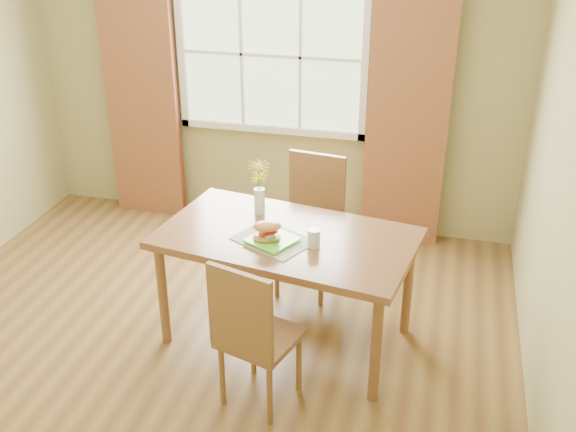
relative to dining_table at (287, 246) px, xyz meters
The scene contains 12 objects.
room 0.88m from the dining_table, 162.22° to the right, with size 4.24×3.84×2.74m.
window 1.95m from the dining_table, 108.26° to the left, with size 1.62×0.06×1.32m.
curtain_left 2.38m from the dining_table, 136.86° to the left, with size 0.65×0.08×2.20m, color maroon.
curtain_right 1.75m from the dining_table, 69.72° to the left, with size 0.65×0.08×2.20m, color maroon.
dining_table is the anchor object (origin of this frame).
chair_near 0.72m from the dining_table, 91.98° to the right, with size 0.50×0.50×0.97m.
chair_far 0.72m from the dining_table, 89.01° to the left, with size 0.48×0.48×1.03m.
placemat 0.14m from the dining_table, 124.41° to the right, with size 0.45×0.33×0.01m, color #B7C3A5.
plate 0.17m from the dining_table, 116.69° to the right, with size 0.26×0.26×0.01m, color #64D735.
croissant_sandwich 0.23m from the dining_table, 122.47° to the right, with size 0.20×0.17×0.13m.
water_glass 0.26m from the dining_table, 28.53° to the right, with size 0.08×0.08×0.12m.
flower_vase 0.47m from the dining_table, 134.44° to the left, with size 0.15×0.15×0.37m.
Camera 1 is at (1.48, -3.45, 2.78)m, focal length 42.00 mm.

